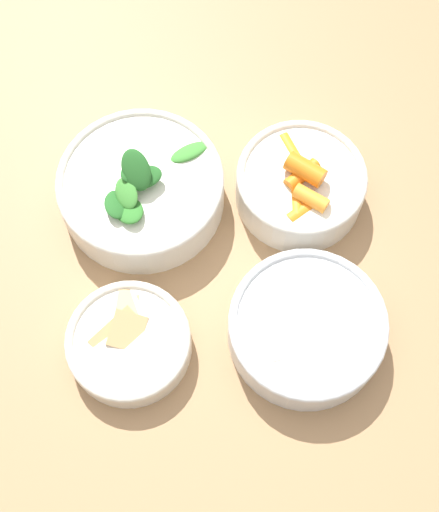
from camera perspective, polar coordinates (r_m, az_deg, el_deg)
The scene contains 6 objects.
ground_plane at distance 1.58m, azimuth -2.53°, elevation -15.16°, with size 10.00×10.00×0.00m, color #2D2D33.
dining_table at distance 0.92m, azimuth -4.26°, elevation -9.24°, with size 1.23×1.07×0.78m.
bowl_carrots at distance 0.87m, azimuth 6.49°, elevation 5.66°, with size 0.16×0.16×0.08m.
bowl_greens at distance 0.87m, azimuth -6.24°, elevation 5.40°, with size 0.20×0.20×0.10m.
bowl_beans_hotdog at distance 0.81m, azimuth 6.94°, elevation -5.77°, with size 0.18×0.18×0.05m.
bowl_cookies at distance 0.81m, azimuth -7.24°, elevation -6.54°, with size 0.14×0.14×0.04m.
Camera 1 is at (0.21, 0.09, 1.56)m, focal length 50.00 mm.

